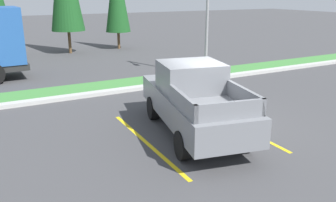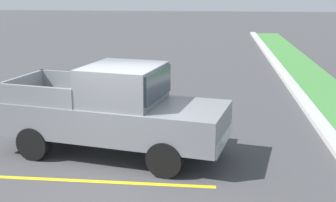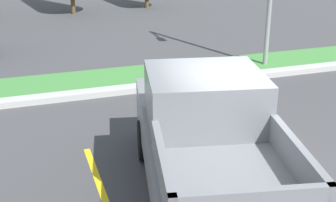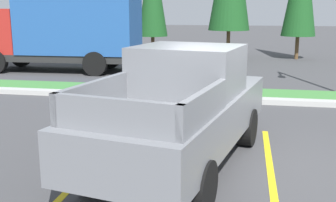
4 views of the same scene
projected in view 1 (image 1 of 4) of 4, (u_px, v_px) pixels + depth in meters
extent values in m
plane|color=#424244|center=(213.00, 125.00, 11.22)|extent=(120.00, 120.00, 0.00)
cube|color=yellow|center=(146.00, 143.00, 9.87)|extent=(0.12, 4.80, 0.01)
cube|color=yellow|center=(234.00, 124.00, 11.25)|extent=(0.12, 4.80, 0.01)
cube|color=#B2B2AD|center=(148.00, 87.00, 15.42)|extent=(56.00, 0.40, 0.15)
cube|color=#42843D|center=(138.00, 82.00, 16.36)|extent=(56.00, 1.80, 0.06)
cylinder|color=black|center=(153.00, 108.00, 11.64)|extent=(0.43, 0.80, 0.76)
cylinder|color=black|center=(201.00, 103.00, 12.09)|extent=(0.43, 0.80, 0.76)
cylinder|color=black|center=(183.00, 145.00, 8.80)|extent=(0.43, 0.80, 0.76)
cylinder|color=black|center=(244.00, 138.00, 9.26)|extent=(0.43, 0.80, 0.76)
cube|color=slate|center=(194.00, 105.00, 10.30)|extent=(2.89, 5.47, 0.76)
cube|color=slate|center=(191.00, 76.00, 10.33)|extent=(2.04, 1.92, 0.84)
cube|color=#2D3842|center=(182.00, 69.00, 11.07)|extent=(1.60, 0.38, 0.63)
cube|color=slate|center=(183.00, 103.00, 8.56)|extent=(0.47, 1.88, 0.44)
cube|color=slate|center=(245.00, 97.00, 9.02)|extent=(0.47, 1.88, 0.44)
cube|color=slate|center=(230.00, 111.00, 7.97)|extent=(1.78, 0.45, 0.44)
cube|color=silver|center=(169.00, 91.00, 12.70)|extent=(1.80, 0.51, 0.28)
cylinder|color=gray|center=(208.00, 7.00, 16.81)|extent=(0.14, 0.14, 6.72)
cylinder|color=brown|center=(2.00, 49.00, 22.27)|extent=(0.20, 0.20, 1.17)
cylinder|color=brown|center=(70.00, 42.00, 24.06)|extent=(0.20, 0.20, 1.55)
cylinder|color=brown|center=(119.00, 40.00, 26.05)|extent=(0.20, 0.20, 1.25)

